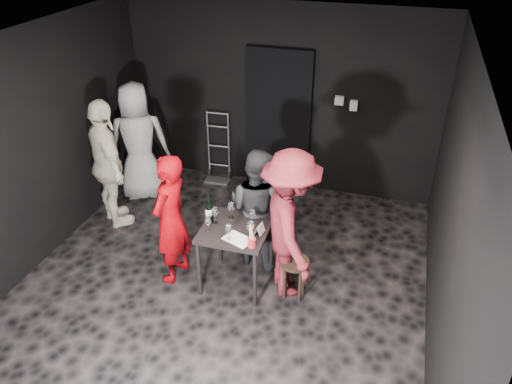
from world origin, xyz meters
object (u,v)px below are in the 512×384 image
(bystander_grey, at_px, (137,134))
(wine_bottle, at_px, (209,212))
(server_red, at_px, (170,217))
(man_maroon, at_px, (291,216))
(stool, at_px, (295,269))
(tasting_table, at_px, (236,235))
(bystander_cream, at_px, (106,155))
(woman_black, at_px, (257,209))
(breadstick_cup, at_px, (252,236))
(hand_truck, at_px, (219,167))

(bystander_grey, height_order, wine_bottle, bystander_grey)
(server_red, height_order, man_maroon, man_maroon)
(man_maroon, bearing_deg, stool, -163.23)
(stool, bearing_deg, wine_bottle, 177.01)
(wine_bottle, bearing_deg, tasting_table, -5.26)
(tasting_table, relative_size, bystander_cream, 0.37)
(man_maroon, height_order, bystander_cream, bystander_cream)
(man_maroon, relative_size, bystander_grey, 0.99)
(man_maroon, relative_size, bystander_cream, 0.96)
(woman_black, bearing_deg, server_red, 50.70)
(bystander_grey, bearing_deg, bystander_cream, 62.10)
(man_maroon, bearing_deg, bystander_cream, 49.06)
(wine_bottle, xyz_separation_m, breadstick_cup, (0.58, -0.30, -0.01))
(woman_black, xyz_separation_m, wine_bottle, (-0.41, -0.45, 0.16))
(stool, xyz_separation_m, man_maroon, (-0.09, 0.09, 0.61))
(woman_black, height_order, wine_bottle, woman_black)
(stool, bearing_deg, bystander_cream, 164.98)
(stool, xyz_separation_m, bystander_grey, (-2.62, 1.47, 0.62))
(hand_truck, xyz_separation_m, man_maroon, (1.65, -2.16, 0.77))
(server_red, bearing_deg, wine_bottle, 113.09)
(hand_truck, distance_m, wine_bottle, 2.42)
(hand_truck, xyz_separation_m, tasting_table, (1.06, -2.23, 0.44))
(stool, relative_size, bystander_grey, 0.24)
(hand_truck, xyz_separation_m, server_red, (0.34, -2.32, 0.60))
(tasting_table, xyz_separation_m, bystander_cream, (-1.97, 0.69, 0.37))
(breadstick_cup, bearing_deg, server_red, 170.31)
(hand_truck, xyz_separation_m, breadstick_cup, (1.33, -2.49, 0.67))
(tasting_table, distance_m, bystander_grey, 2.45)
(bystander_grey, relative_size, wine_bottle, 5.74)
(woman_black, xyz_separation_m, breadstick_cup, (0.17, -0.74, 0.15))
(breadstick_cup, bearing_deg, bystander_cream, 156.91)
(hand_truck, xyz_separation_m, wine_bottle, (0.75, -2.20, 0.68))
(stool, xyz_separation_m, breadstick_cup, (-0.41, -0.24, 0.51))
(bystander_cream, bearing_deg, wine_bottle, -160.56)
(hand_truck, bearing_deg, woman_black, -60.71)
(bystander_grey, bearing_deg, server_red, 102.19)
(bystander_grey, bearing_deg, stool, 124.53)
(bystander_cream, xyz_separation_m, wine_bottle, (1.66, -0.66, -0.14))
(bystander_cream, xyz_separation_m, bystander_grey, (0.02, 0.76, -0.03))
(tasting_table, xyz_separation_m, server_red, (-0.72, -0.10, 0.15))
(tasting_table, relative_size, woman_black, 0.52)
(hand_truck, relative_size, woman_black, 0.76)
(hand_truck, relative_size, stool, 2.36)
(stool, height_order, server_red, server_red)
(hand_truck, distance_m, server_red, 2.42)
(woman_black, relative_size, bystander_cream, 0.71)
(bystander_grey, relative_size, breadstick_cup, 7.05)
(tasting_table, distance_m, bystander_cream, 2.11)
(server_red, distance_m, bystander_cream, 1.49)
(bystander_grey, bearing_deg, tasting_table, 117.14)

